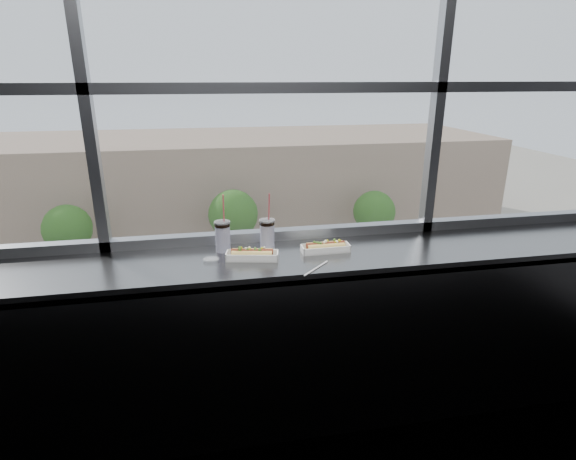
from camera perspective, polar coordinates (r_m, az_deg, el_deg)
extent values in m
plane|color=black|center=(3.03, -1.49, -10.93)|extent=(6.00, 0.00, 6.00)
plane|color=silver|center=(2.66, -1.92, 24.10)|extent=(6.00, 0.00, 6.00)
cube|color=slate|center=(2.56, -0.59, -3.85)|extent=(6.00, 0.55, 0.06)
cube|color=slate|center=(2.59, 0.49, -16.69)|extent=(6.00, 0.04, 1.04)
cube|color=white|center=(2.50, -4.56, -3.64)|extent=(0.30, 0.15, 0.01)
cube|color=white|center=(2.49, -4.57, -3.23)|extent=(0.30, 0.15, 0.04)
cylinder|color=#E2BE60|center=(2.49, -4.58, -3.05)|extent=(0.23, 0.09, 0.05)
cylinder|color=maroon|center=(2.49, -4.59, -2.77)|extent=(0.23, 0.08, 0.03)
cube|color=white|center=(2.61, 4.77, -2.68)|extent=(0.28, 0.10, 0.01)
cube|color=white|center=(2.60, 4.78, -2.30)|extent=(0.28, 0.10, 0.04)
cylinder|color=#E2BE60|center=(2.60, 4.79, -2.13)|extent=(0.22, 0.05, 0.05)
cylinder|color=maroon|center=(2.59, 4.80, -1.86)|extent=(0.23, 0.04, 0.03)
cylinder|color=white|center=(2.61, -8.28, -0.88)|extent=(0.08, 0.08, 0.17)
cylinder|color=black|center=(2.58, -8.36, 0.70)|extent=(0.09, 0.09, 0.02)
cylinder|color=silver|center=(2.58, -8.38, 1.00)|extent=(0.09, 0.09, 0.01)
cylinder|color=#CA4048|center=(2.55, -8.18, 2.61)|extent=(0.01, 0.05, 0.18)
cylinder|color=white|center=(2.61, -2.66, -0.65)|extent=(0.08, 0.08, 0.17)
cylinder|color=black|center=(2.59, -2.68, 0.92)|extent=(0.09, 0.09, 0.02)
cylinder|color=silver|center=(2.59, -2.69, 1.22)|extent=(0.09, 0.09, 0.01)
cylinder|color=#CA4048|center=(2.56, -2.43, 2.82)|extent=(0.01, 0.05, 0.18)
cylinder|color=white|center=(2.37, 3.58, -4.87)|extent=(0.17, 0.16, 0.01)
ellipsoid|color=silver|center=(2.50, -9.73, -3.64)|extent=(0.10, 0.07, 0.02)
plane|color=gray|center=(47.91, -9.83, 2.91)|extent=(120.00, 120.00, 0.00)
cube|color=black|center=(26.09, -8.54, -11.19)|extent=(80.00, 10.00, 0.06)
cube|color=gray|center=(33.26, -9.17, -4.33)|extent=(80.00, 6.00, 0.04)
cube|color=gray|center=(41.60, -9.95, 6.15)|extent=(50.00, 14.00, 8.00)
imported|color=maroon|center=(29.30, -5.12, -5.37)|extent=(3.10, 5.92, 1.88)
imported|color=#292929|center=(31.01, -30.02, -6.17)|extent=(3.39, 7.12, 2.31)
imported|color=white|center=(23.16, 8.66, -12.15)|extent=(3.39, 6.85, 2.20)
imported|color=#A90D00|center=(22.20, -12.14, -14.41)|extent=(2.35, 5.61, 1.87)
imported|color=#443AA9|center=(26.82, 25.69, -9.47)|extent=(3.19, 6.57, 2.12)
imported|color=black|center=(22.64, -22.72, -14.22)|extent=(3.79, 7.23, 2.30)
imported|color=white|center=(31.71, 13.28, -3.72)|extent=(2.57, 6.15, 2.05)
imported|color=#66605B|center=(32.82, -10.38, -2.81)|extent=(0.66, 0.88, 1.99)
imported|color=#66605B|center=(34.61, 3.85, -1.19)|extent=(0.97, 0.73, 2.18)
cylinder|color=#47382B|center=(34.08, -25.68, -3.32)|extent=(0.24, 0.24, 2.40)
sphere|color=#30691B|center=(33.38, -26.21, 0.18)|extent=(3.21, 3.21, 3.21)
cylinder|color=#47382B|center=(32.82, -6.80, -2.07)|extent=(0.27, 0.27, 2.65)
sphere|color=#30691B|center=(32.03, -6.96, 1.99)|extent=(3.54, 3.54, 3.54)
cylinder|color=#47382B|center=(35.09, 10.67, -1.11)|extent=(0.24, 0.24, 2.38)
sphere|color=#30691B|center=(34.41, 10.89, 2.30)|extent=(3.17, 3.17, 3.17)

